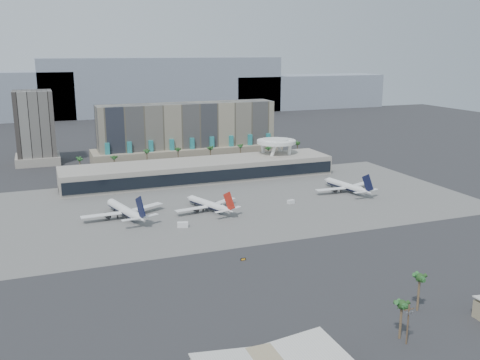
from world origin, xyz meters
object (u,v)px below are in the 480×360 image
object	(u,v)px
service_vehicle_a	(183,225)
taxiway_sign	(243,259)
airliner_right	(346,186)
service_vehicle_b	(291,202)
utility_pole	(408,321)
airliner_centre	(209,204)
airliner_left	(125,210)

from	to	relation	value
service_vehicle_a	taxiway_sign	world-z (taller)	service_vehicle_a
airliner_right	service_vehicle_b	size ratio (longest dim) A/B	10.68
airliner_right	service_vehicle_b	distance (m)	41.50
utility_pole	airliner_right	distance (m)	164.36
utility_pole	airliner_right	xyz separation A→B (m)	(71.93, 147.74, -3.59)
airliner_centre	service_vehicle_b	distance (m)	45.14
airliner_centre	airliner_right	distance (m)	85.40
airliner_centre	airliner_left	bearing A→B (deg)	154.19
utility_pole	service_vehicle_b	distance (m)	141.40
airliner_right	taxiway_sign	bearing A→B (deg)	-151.30
utility_pole	service_vehicle_a	xyz separation A→B (m)	(-32.26, 120.27, -5.92)
airliner_left	service_vehicle_b	xyz separation A→B (m)	(86.76, -6.89, -2.85)
airliner_centre	taxiway_sign	bearing A→B (deg)	-117.15
utility_pole	service_vehicle_b	xyz separation A→B (m)	(31.75, 137.65, -6.17)
service_vehicle_a	airliner_right	bearing A→B (deg)	31.21
utility_pole	service_vehicle_b	bearing A→B (deg)	77.01
airliner_right	taxiway_sign	size ratio (longest dim) A/B	19.03
utility_pole	airliner_centre	distance (m)	141.62
utility_pole	airliner_left	xyz separation A→B (m)	(-55.01, 144.53, -3.32)
service_vehicle_a	service_vehicle_b	xyz separation A→B (m)	(64.01, 17.38, -0.24)
airliner_centre	service_vehicle_a	bearing A→B (deg)	-153.57
utility_pole	airliner_centre	xyz separation A→B (m)	(-13.20, 140.96, -3.77)
utility_pole	service_vehicle_a	size ratio (longest dim) A/B	2.41
service_vehicle_b	taxiway_sign	xyz separation A→B (m)	(-52.37, -64.64, -0.50)
utility_pole	airliner_centre	bearing A→B (deg)	95.35
utility_pole	service_vehicle_b	size ratio (longest dim) A/B	3.17
airliner_centre	service_vehicle_a	xyz separation A→B (m)	(-19.05, -20.69, -2.15)
utility_pole	service_vehicle_a	distance (m)	124.66
airliner_left	service_vehicle_a	size ratio (longest dim) A/B	8.63
airliner_right	service_vehicle_b	bearing A→B (deg)	-176.11
service_vehicle_a	service_vehicle_b	size ratio (longest dim) A/B	1.31
airliner_right	utility_pole	bearing A→B (deg)	-126.18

